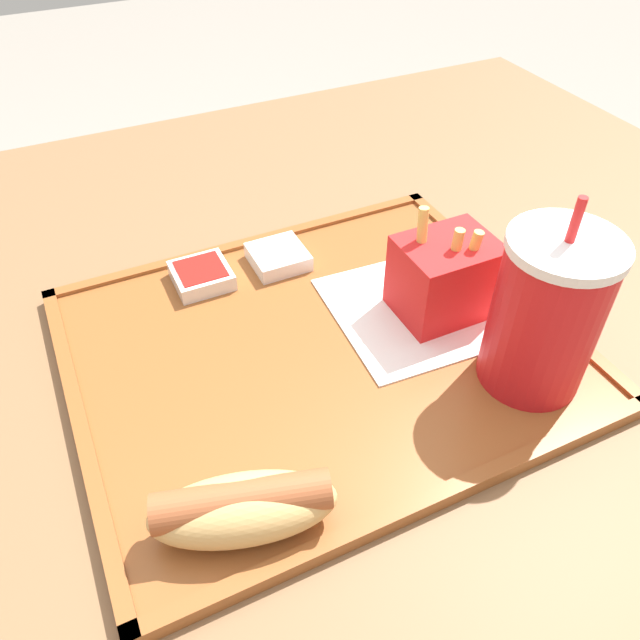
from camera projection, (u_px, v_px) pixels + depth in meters
The scene contains 8 objects.
dining_table at pixel (352, 553), 0.80m from camera, with size 1.15×1.11×0.73m.
food_tray at pixel (320, 349), 0.56m from camera, with size 0.43×0.36×0.01m.
paper_napkin at pixel (428, 305), 0.59m from camera, with size 0.19×0.16×0.00m.
soda_cup at pixel (546, 314), 0.48m from camera, with size 0.09×0.09×0.17m.
hot_dog_far at pixel (243, 507), 0.41m from camera, with size 0.13×0.08×0.04m.
fries_carton at pixel (444, 277), 0.56m from camera, with size 0.08×0.07×0.11m.
sauce_cup_mayo at pixel (278, 256), 0.64m from camera, with size 0.05×0.05×0.02m.
sauce_cup_ketchup at pixel (202, 275), 0.61m from camera, with size 0.05×0.05×0.02m.
Camera 1 is at (0.21, 0.34, 1.12)m, focal length 35.00 mm.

